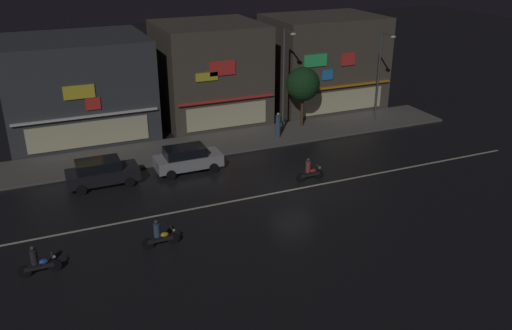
# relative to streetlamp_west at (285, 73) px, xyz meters

# --- Properties ---
(ground_plane) EXTENTS (140.00, 140.00, 0.00)m
(ground_plane) POSITION_rel_streetlamp_west_xyz_m (-3.95, -9.43, -4.70)
(ground_plane) COLOR black
(lane_divider_stripe) EXTENTS (32.81, 0.16, 0.01)m
(lane_divider_stripe) POSITION_rel_streetlamp_west_xyz_m (-3.95, -9.43, -4.69)
(lane_divider_stripe) COLOR beige
(lane_divider_stripe) RESTS_ON ground
(sidewalk_far) EXTENTS (34.53, 4.54, 0.14)m
(sidewalk_far) POSITION_rel_streetlamp_west_xyz_m (-3.95, -0.34, -4.63)
(sidewalk_far) COLOR #5B5954
(sidewalk_far) RESTS_ON ground
(storefront_left_block) EXTENTS (8.14, 7.95, 7.81)m
(storefront_left_block) POSITION_rel_streetlamp_west_xyz_m (-3.95, 5.82, -0.79)
(storefront_left_block) COLOR #4C443A
(storefront_left_block) RESTS_ON ground
(storefront_center_block) EXTENTS (10.42, 8.50, 7.37)m
(storefront_center_block) POSITION_rel_streetlamp_west_xyz_m (-14.31, 6.10, -1.01)
(storefront_center_block) COLOR #383A3F
(storefront_center_block) RESTS_ON ground
(storefront_right_block) EXTENTS (9.53, 7.34, 7.85)m
(storefront_right_block) POSITION_rel_streetlamp_west_xyz_m (6.41, 5.52, -0.77)
(storefront_right_block) COLOR #4C443A
(storefront_right_block) RESTS_ON ground
(streetlamp_west) EXTENTS (0.44, 1.64, 7.80)m
(streetlamp_west) POSITION_rel_streetlamp_west_xyz_m (0.00, 0.00, 0.00)
(streetlamp_west) COLOR #47494C
(streetlamp_west) RESTS_ON sidewalk_far
(streetlamp_mid) EXTENTS (0.44, 1.64, 7.21)m
(streetlamp_mid) POSITION_rel_streetlamp_west_xyz_m (7.93, -0.91, -0.31)
(streetlamp_mid) COLOR #47494C
(streetlamp_mid) RESTS_ON sidewalk_far
(pedestrian_on_sidewalk) EXTENTS (0.37, 0.37, 1.92)m
(pedestrian_on_sidewalk) POSITION_rel_streetlamp_west_xyz_m (-1.00, -1.04, -3.66)
(pedestrian_on_sidewalk) COLOR #334766
(pedestrian_on_sidewalk) RESTS_ON sidewalk_far
(street_tree) EXTENTS (2.62, 2.62, 4.75)m
(street_tree) POSITION_rel_streetlamp_west_xyz_m (1.83, 0.52, -1.13)
(street_tree) COLOR #473323
(street_tree) RESTS_ON sidewalk_far
(parked_car_near_kerb) EXTENTS (4.30, 1.98, 1.67)m
(parked_car_near_kerb) POSITION_rel_streetlamp_west_xyz_m (-8.98, -4.15, -3.83)
(parked_car_near_kerb) COLOR #9EA0A5
(parked_car_near_kerb) RESTS_ON ground
(parked_car_trailing) EXTENTS (4.30, 1.98, 1.67)m
(parked_car_trailing) POSITION_rel_streetlamp_west_xyz_m (-14.44, -4.19, -3.83)
(parked_car_trailing) COLOR black
(parked_car_trailing) RESTS_ON ground
(motorcycle_lead) EXTENTS (1.90, 0.60, 1.52)m
(motorcycle_lead) POSITION_rel_streetlamp_west_xyz_m (-2.44, -8.62, -4.06)
(motorcycle_lead) COLOR black
(motorcycle_lead) RESTS_ON ground
(motorcycle_following) EXTENTS (1.90, 0.60, 1.52)m
(motorcycle_following) POSITION_rel_streetlamp_west_xyz_m (-12.97, -12.63, -4.06)
(motorcycle_following) COLOR black
(motorcycle_following) RESTS_ON ground
(motorcycle_opposite_lane) EXTENTS (1.90, 0.60, 1.52)m
(motorcycle_opposite_lane) POSITION_rel_streetlamp_west_xyz_m (-18.60, -12.81, -4.06)
(motorcycle_opposite_lane) COLOR black
(motorcycle_opposite_lane) RESTS_ON ground
(traffic_cone) EXTENTS (0.36, 0.36, 0.55)m
(traffic_cone) POSITION_rel_streetlamp_west_xyz_m (-10.18, -3.29, -4.42)
(traffic_cone) COLOR orange
(traffic_cone) RESTS_ON ground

